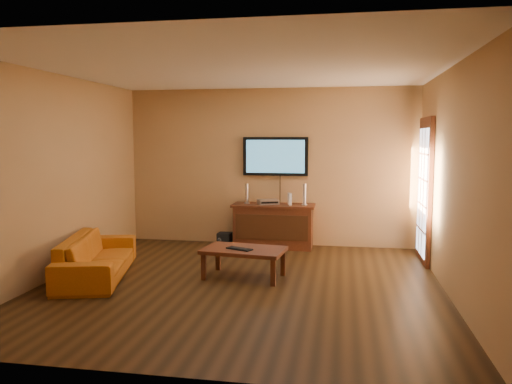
% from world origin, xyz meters
% --- Properties ---
extents(ground_plane, '(5.00, 5.00, 0.00)m').
position_xyz_m(ground_plane, '(0.00, 0.00, 0.00)').
color(ground_plane, black).
rests_on(ground_plane, ground).
extents(room_walls, '(5.00, 5.00, 5.00)m').
position_xyz_m(room_walls, '(0.00, 0.62, 1.69)').
color(room_walls, tan).
rests_on(room_walls, ground).
extents(french_door, '(0.07, 1.02, 2.22)m').
position_xyz_m(french_door, '(2.46, 1.70, 1.05)').
color(french_door, '#431D0F').
rests_on(french_door, ground).
extents(media_console, '(1.39, 0.53, 0.74)m').
position_xyz_m(media_console, '(0.10, 2.23, 0.37)').
color(media_console, '#431D0F').
rests_on(media_console, ground).
extents(television, '(1.12, 0.08, 0.66)m').
position_xyz_m(television, '(0.10, 2.45, 1.54)').
color(television, black).
rests_on(television, ground).
extents(coffee_table, '(1.13, 0.76, 0.40)m').
position_xyz_m(coffee_table, '(-0.03, 0.33, 0.35)').
color(coffee_table, '#431D0F').
rests_on(coffee_table, ground).
extents(sofa, '(1.01, 1.96, 0.74)m').
position_xyz_m(sofa, '(-1.98, 0.03, 0.37)').
color(sofa, '#B86114').
rests_on(sofa, ground).
extents(speaker_left, '(0.09, 0.09, 0.34)m').
position_xyz_m(speaker_left, '(-0.36, 2.25, 0.89)').
color(speaker_left, silver).
rests_on(speaker_left, media_console).
extents(speaker_right, '(0.10, 0.10, 0.36)m').
position_xyz_m(speaker_right, '(0.62, 2.23, 0.90)').
color(speaker_right, silver).
rests_on(speaker_right, media_console).
extents(av_receiver, '(0.41, 0.35, 0.08)m').
position_xyz_m(av_receiver, '(0.00, 2.25, 0.78)').
color(av_receiver, silver).
rests_on(av_receiver, media_console).
extents(game_console, '(0.08, 0.15, 0.20)m').
position_xyz_m(game_console, '(0.38, 2.22, 0.84)').
color(game_console, white).
rests_on(game_console, media_console).
extents(subwoofer, '(0.23, 0.23, 0.23)m').
position_xyz_m(subwoofer, '(-0.75, 2.20, 0.11)').
color(subwoofer, black).
rests_on(subwoofer, ground).
extents(bottle, '(0.07, 0.07, 0.20)m').
position_xyz_m(bottle, '(-0.76, 1.91, 0.09)').
color(bottle, white).
rests_on(bottle, ground).
extents(keyboard, '(0.38, 0.27, 0.02)m').
position_xyz_m(keyboard, '(-0.08, 0.26, 0.41)').
color(keyboard, black).
rests_on(keyboard, coffee_table).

